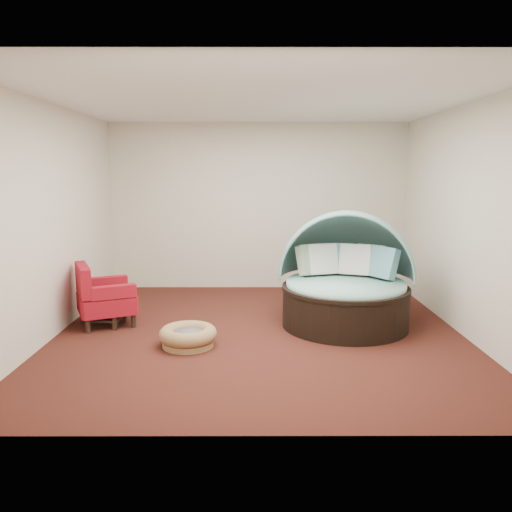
{
  "coord_description": "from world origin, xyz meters",
  "views": [
    {
      "loc": [
        -0.06,
        -6.01,
        1.97
      ],
      "look_at": [
        -0.04,
        0.6,
        0.87
      ],
      "focal_mm": 35.0,
      "sensor_mm": 36.0,
      "label": 1
    }
  ],
  "objects_px": {
    "red_armchair": "(102,297)",
    "side_table": "(106,305)",
    "pet_basket": "(188,336)",
    "canopy_daybed": "(346,272)"
  },
  "relations": [
    {
      "from": "pet_basket",
      "to": "red_armchair",
      "type": "xyz_separation_m",
      "value": [
        -1.22,
        0.83,
        0.26
      ]
    },
    {
      "from": "pet_basket",
      "to": "side_table",
      "type": "distance_m",
      "value": 1.42
    },
    {
      "from": "canopy_daybed",
      "to": "pet_basket",
      "type": "relative_size",
      "value": 2.23
    },
    {
      "from": "pet_basket",
      "to": "red_armchair",
      "type": "bearing_deg",
      "value": 145.88
    },
    {
      "from": "red_armchair",
      "to": "side_table",
      "type": "height_order",
      "value": "red_armchair"
    },
    {
      "from": "canopy_daybed",
      "to": "pet_basket",
      "type": "height_order",
      "value": "canopy_daybed"
    },
    {
      "from": "canopy_daybed",
      "to": "pet_basket",
      "type": "bearing_deg",
      "value": -145.17
    },
    {
      "from": "red_armchair",
      "to": "side_table",
      "type": "bearing_deg",
      "value": -61.87
    },
    {
      "from": "red_armchair",
      "to": "side_table",
      "type": "relative_size",
      "value": 1.9
    },
    {
      "from": "pet_basket",
      "to": "side_table",
      "type": "relative_size",
      "value": 1.79
    }
  ]
}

